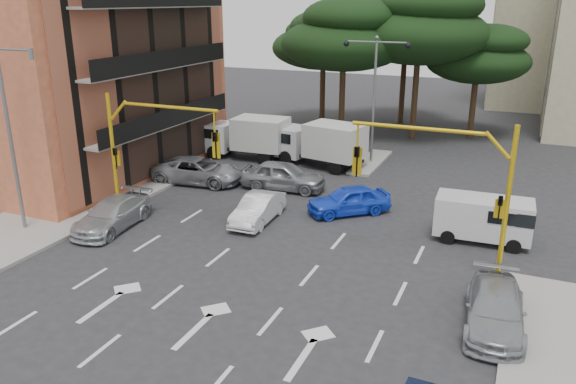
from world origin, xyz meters
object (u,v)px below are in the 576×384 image
Objects in this scene: car_silver_cross_a at (198,171)px; car_blue_compact at (349,200)px; van_white at (483,219)px; car_silver_cross_b at (283,176)px; box_truck_a at (247,138)px; signal_mast_right at (456,179)px; car_white_hatch at (258,209)px; car_silver_parked at (495,309)px; street_lamp_center at (375,78)px; signal_mast_left at (144,143)px; street_lamp_left at (12,129)px; box_truck_b at (321,144)px; car_silver_wagon at (112,214)px.

car_blue_compact is at bearing -104.52° from car_silver_cross_a.
car_silver_cross_b is at bearing -108.21° from van_white.
box_truck_a is at bearing -119.78° from van_white.
signal_mast_right is 1.29× the size of car_silver_cross_b.
car_silver_parked is (10.92, -5.12, 0.00)m from car_white_hatch.
street_lamp_center is 19.65m from car_silver_parked.
van_white is (-1.03, 6.96, 0.35)m from car_silver_parked.
car_white_hatch is at bearing -100.63° from street_lamp_center.
signal_mast_right is 9.83m from car_white_hatch.
signal_mast_left is 15.29m from van_white.
street_lamp_left reaches higher than box_truck_a.
box_truck_b is at bearing -130.52° from van_white.
signal_mast_left is 16.11m from car_silver_parked.
signal_mast_left is 0.77× the size of street_lamp_center.
car_silver_cross_a is at bearing -135.61° from street_lamp_center.
signal_mast_left is at bearing -77.09° from van_white.
car_silver_cross_a is (-5.78, 4.01, 0.08)m from car_white_hatch.
signal_mast_right is 12.49m from car_silver_cross_b.
signal_mast_right is 15.20m from car_silver_wagon.
car_blue_compact is 0.89× the size of car_silver_wagon.
van_white is at bearing -52.53° from street_lamp_center.
car_silver_wagon is (-14.80, -1.17, -3.22)m from signal_mast_right.
signal_mast_left is 1.07× the size of box_truck_a.
signal_mast_right is at bearing 7.17° from car_blue_compact.
signal_mast_right is 4.77m from car_silver_parked.
box_truck_b is at bearing -8.90° from car_silver_cross_b.
van_white is at bearing 8.22° from car_white_hatch.
box_truck_b is at bearing 122.85° from car_silver_parked.
street_lamp_center is at bearing 56.41° from street_lamp_left.
street_lamp_center reaches higher than car_silver_cross_b.
street_lamp_center is at bearing -78.31° from box_truck_a.
car_silver_cross_a is at bearing 70.25° from street_lamp_left.
signal_mast_left is 7.04m from car_silver_cross_a.
car_blue_compact is at bearing -130.02° from box_truck_a.
car_silver_parked is at bearing -125.42° from car_silver_cross_a.
car_silver_cross_b is 5.18m from box_truck_b.
street_lamp_center reaches higher than box_truck_b.
signal_mast_left is at bearing 180.00° from signal_mast_right.
street_lamp_center is 10.36m from car_blue_compact.
car_silver_cross_b is at bearing -113.59° from street_lamp_center.
car_silver_parked is at bearing -135.97° from car_silver_cross_b.
street_lamp_left is at bearing -123.59° from street_lamp_center.
signal_mast_right is 5.02m from van_white.
box_truck_a is (0.11, 5.83, 0.66)m from car_silver_cross_a.
car_silver_parked is (7.33, -7.85, -0.05)m from car_blue_compact.
car_silver_parked is (15.50, -2.95, -3.24)m from signal_mast_left.
street_lamp_center is (6.80, 14.01, 1.54)m from signal_mast_left.
box_truck_b is (5.12, 0.14, 0.02)m from box_truck_a.
signal_mast_right reaches higher than car_silver_wagon.
car_silver_wagon is 14.33m from box_truck_b.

